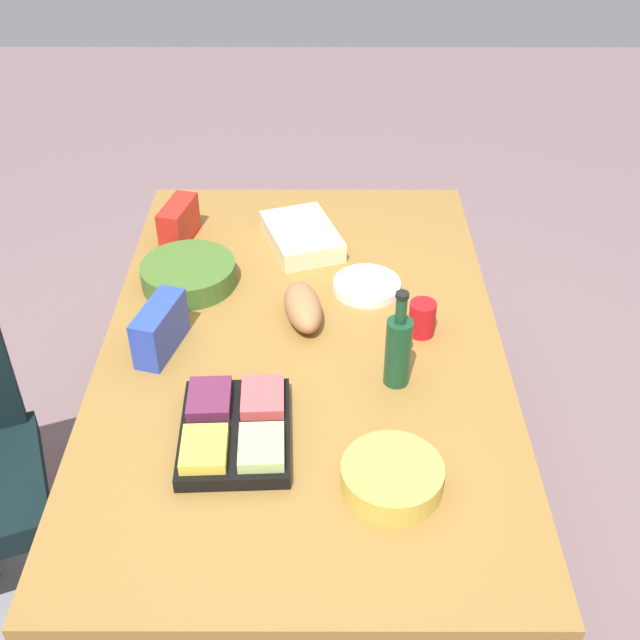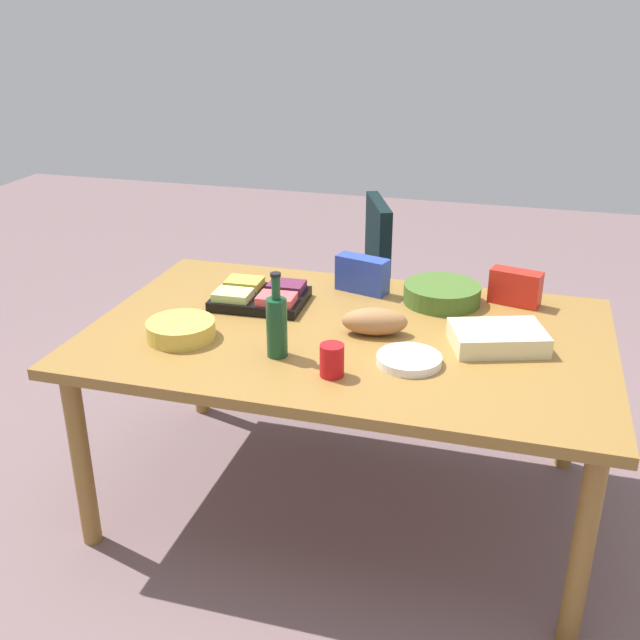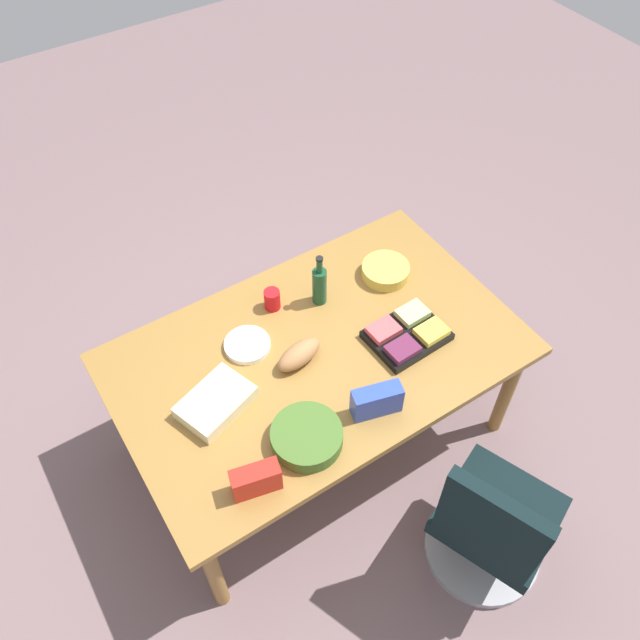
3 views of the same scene
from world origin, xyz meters
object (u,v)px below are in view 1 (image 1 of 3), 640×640
object	(u,v)px
conference_table	(303,358)
chip_bag_blue	(160,328)
red_solo_cup	(422,318)
salad_bowl	(189,274)
wine_bottle	(398,349)
chip_bag_red	(179,222)
paper_plate_stack	(367,286)
fruit_platter	(235,429)
sheet_cake	(302,236)
chip_bowl	(392,477)
bread_loaf	(304,307)

from	to	relation	value
conference_table	chip_bag_blue	xyz separation A→B (m)	(-0.04, 0.41, 0.15)
red_solo_cup	salad_bowl	xyz separation A→B (m)	(0.26, 0.73, -0.02)
wine_bottle	red_solo_cup	bearing A→B (deg)	-22.75
chip_bag_red	paper_plate_stack	bearing A→B (deg)	-115.86
chip_bag_red	fruit_platter	distance (m)	1.02
sheet_cake	wine_bottle	distance (m)	0.78
chip_bag_blue	sheet_cake	bearing A→B (deg)	-34.42
chip_bag_red	chip_bag_blue	bearing A→B (deg)	-176.73
conference_table	paper_plate_stack	size ratio (longest dim) A/B	8.66
fruit_platter	chip_bowl	xyz separation A→B (m)	(-0.16, -0.39, 0.00)
fruit_platter	chip_bowl	world-z (taller)	fruit_platter
chip_bag_red	chip_bag_blue	distance (m)	0.62
conference_table	paper_plate_stack	bearing A→B (deg)	-37.97
conference_table	wine_bottle	world-z (taller)	wine_bottle
salad_bowl	wine_bottle	world-z (taller)	wine_bottle
sheet_cake	bread_loaf	size ratio (longest dim) A/B	1.33
fruit_platter	sheet_cake	xyz separation A→B (m)	(0.94, -0.15, 0.00)
paper_plate_stack	red_solo_cup	size ratio (longest dim) A/B	2.00
chip_bowl	salad_bowl	world-z (taller)	salad_bowl
sheet_cake	salad_bowl	xyz separation A→B (m)	(-0.24, 0.36, 0.00)
paper_plate_stack	chip_bowl	distance (m)	0.83
fruit_platter	wine_bottle	xyz separation A→B (m)	(0.22, -0.43, 0.08)
chip_bowl	salad_bowl	bearing A→B (deg)	34.97
conference_table	bread_loaf	world-z (taller)	bread_loaf
red_solo_cup	conference_table	bearing A→B (deg)	95.38
sheet_cake	wine_bottle	size ratio (longest dim) A/B	1.06
sheet_cake	wine_bottle	world-z (taller)	wine_bottle
conference_table	sheet_cake	world-z (taller)	sheet_cake
paper_plate_stack	salad_bowl	xyz separation A→B (m)	(0.03, 0.58, 0.02)
fruit_platter	salad_bowl	size ratio (longest dim) A/B	1.20
salad_bowl	chip_bag_blue	distance (m)	0.34
paper_plate_stack	chip_bag_blue	bearing A→B (deg)	116.32
chip_bag_blue	bread_loaf	xyz separation A→B (m)	(0.14, -0.41, -0.02)
fruit_platter	red_solo_cup	bearing A→B (deg)	-49.91
paper_plate_stack	sheet_cake	size ratio (longest dim) A/B	0.69
conference_table	chip_bag_red	bearing A→B (deg)	37.70
paper_plate_stack	bread_loaf	size ratio (longest dim) A/B	0.92
red_solo_cup	sheet_cake	xyz separation A→B (m)	(0.51, 0.37, -0.02)
red_solo_cup	bread_loaf	world-z (taller)	red_solo_cup
conference_table	salad_bowl	world-z (taller)	salad_bowl
bread_loaf	fruit_platter	bearing A→B (deg)	161.54
paper_plate_stack	chip_bowl	world-z (taller)	chip_bowl
conference_table	chip_bag_red	world-z (taller)	chip_bag_red
chip_bag_red	salad_bowl	bearing A→B (deg)	-166.24
fruit_platter	salad_bowl	distance (m)	0.73
sheet_cake	chip_bag_blue	bearing A→B (deg)	145.58
salad_bowl	sheet_cake	bearing A→B (deg)	-56.27
bread_loaf	chip_bag_blue	bearing A→B (deg)	108.81
sheet_cake	chip_bag_blue	size ratio (longest dim) A/B	1.45
conference_table	chip_bag_red	distance (m)	0.74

